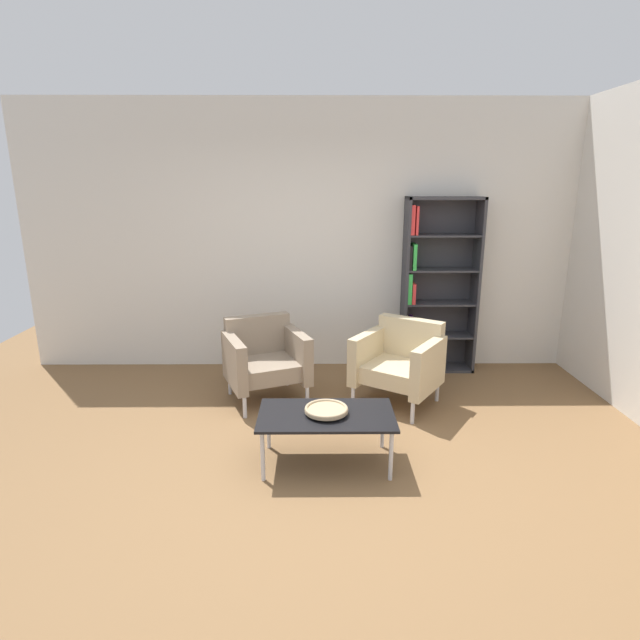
% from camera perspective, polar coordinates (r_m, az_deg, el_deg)
% --- Properties ---
extents(ground_plane, '(8.32, 8.32, 0.00)m').
position_cam_1_polar(ground_plane, '(3.79, -0.32, -17.43)').
color(ground_plane, brown).
extents(plaster_back_panel, '(6.40, 0.12, 2.90)m').
position_cam_1_polar(plaster_back_panel, '(5.69, -0.42, 9.15)').
color(plaster_back_panel, silver).
rests_on(plaster_back_panel, ground_plane).
extents(bookshelf_tall, '(0.80, 0.30, 1.90)m').
position_cam_1_polar(bookshelf_tall, '(5.71, 12.65, 3.74)').
color(bookshelf_tall, '#333338').
rests_on(bookshelf_tall, ground_plane).
extents(coffee_table_low, '(1.00, 0.56, 0.40)m').
position_cam_1_polar(coffee_table_low, '(3.82, 0.71, -10.87)').
color(coffee_table_low, black).
rests_on(coffee_table_low, ground_plane).
extents(decorative_bowl, '(0.32, 0.32, 0.05)m').
position_cam_1_polar(decorative_bowl, '(3.79, 0.71, -9.97)').
color(decorative_bowl, tan).
rests_on(decorative_bowl, coffee_table_low).
extents(armchair_spare_guest, '(0.94, 0.93, 0.78)m').
position_cam_1_polar(armchair_spare_guest, '(4.88, 8.93, -4.54)').
color(armchair_spare_guest, '#C6B289').
rests_on(armchair_spare_guest, ground_plane).
extents(armchair_near_window, '(0.90, 0.87, 0.78)m').
position_cam_1_polar(armchair_near_window, '(4.94, -6.22, -4.20)').
color(armchair_near_window, gray).
rests_on(armchair_near_window, ground_plane).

